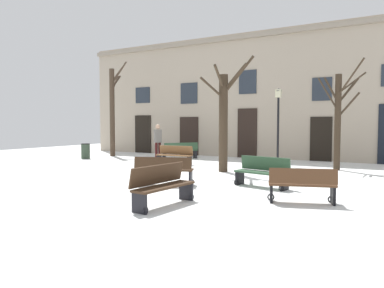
% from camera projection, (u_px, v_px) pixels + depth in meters
% --- Properties ---
extents(ground_plane, '(34.93, 34.93, 0.00)m').
position_uv_depth(ground_plane, '(169.00, 177.00, 12.30)').
color(ground_plane, white).
extents(building_facade, '(21.83, 0.60, 6.88)m').
position_uv_depth(building_facade, '(251.00, 95.00, 19.48)').
color(building_facade, tan).
rests_on(building_facade, ground).
extents(tree_right_of_center, '(1.91, 1.45, 4.35)m').
position_uv_depth(tree_right_of_center, '(224.00, 119.00, 13.60)').
color(tree_right_of_center, '#382B1E').
rests_on(tree_right_of_center, ground).
extents(tree_near_facade, '(1.73, 1.94, 4.30)m').
position_uv_depth(tree_near_facade, '(339.00, 117.00, 14.17)').
color(tree_near_facade, '#382B1E').
rests_on(tree_near_facade, ground).
extents(tree_foreground, '(1.13, 1.13, 5.43)m').
position_uv_depth(tree_foreground, '(113.00, 109.00, 20.49)').
color(tree_foreground, '#423326').
rests_on(tree_foreground, ground).
extents(streetlamp, '(0.30, 0.30, 3.49)m').
position_uv_depth(streetlamp, '(278.00, 118.00, 16.05)').
color(streetlamp, black).
rests_on(streetlamp, ground).
extents(litter_bin, '(0.48, 0.48, 0.81)m').
position_uv_depth(litter_bin, '(86.00, 151.00, 18.97)').
color(litter_bin, '#2D3D2D').
rests_on(litter_bin, ground).
extents(bench_back_to_back_left, '(1.76, 0.53, 0.87)m').
position_uv_depth(bench_back_to_back_left, '(175.00, 155.00, 16.19)').
color(bench_back_to_back_left, brown).
rests_on(bench_back_to_back_left, ground).
extents(bench_near_lamp, '(1.56, 1.76, 0.88)m').
position_uv_depth(bench_near_lamp, '(180.00, 150.00, 18.86)').
color(bench_near_lamp, '#2D4C33').
rests_on(bench_near_lamp, ground).
extents(bench_far_corner, '(0.69, 1.81, 0.94)m').
position_uv_depth(bench_far_corner, '(162.00, 185.00, 7.98)').
color(bench_far_corner, '#3D2819').
rests_on(bench_far_corner, ground).
extents(bench_by_litter_bin, '(1.70, 0.83, 0.89)m').
position_uv_depth(bench_by_litter_bin, '(262.00, 172.00, 10.36)').
color(bench_by_litter_bin, '#2D4C33').
rests_on(bench_by_litter_bin, ground).
extents(bench_facing_shops, '(1.82, 1.09, 0.87)m').
position_uv_depth(bench_facing_shops, '(164.00, 170.00, 10.69)').
color(bench_facing_shops, '#3D2819').
rests_on(bench_facing_shops, ground).
extents(bench_near_center_tree, '(1.59, 0.89, 0.85)m').
position_uv_depth(bench_near_center_tree, '(302.00, 185.00, 8.21)').
color(bench_near_center_tree, '#51331E').
rests_on(bench_near_center_tree, ground).
extents(person_strolling, '(0.40, 0.44, 1.84)m').
position_uv_depth(person_strolling, '(158.00, 140.00, 18.65)').
color(person_strolling, '#350F0F').
rests_on(person_strolling, ground).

